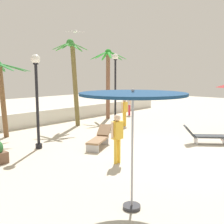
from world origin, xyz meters
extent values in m
plane|color=beige|center=(0.00, 0.00, 0.00)|extent=(56.00, 56.00, 0.00)
cube|color=silver|center=(0.00, 9.33, 0.45)|extent=(25.20, 0.30, 0.91)
cylinder|color=#333338|center=(-4.44, -1.20, 0.04)|extent=(0.42, 0.42, 0.08)
cylinder|color=#A5A5AD|center=(-4.44, -1.20, 1.35)|extent=(0.05, 0.05, 2.70)
cylinder|color=navy|center=(-4.44, -1.20, 2.68)|extent=(2.37, 2.37, 0.06)
sphere|color=#99999E|center=(-4.44, -1.20, 2.76)|extent=(0.08, 0.08, 0.08)
cylinder|color=brown|center=(-2.90, 7.88, 1.80)|extent=(0.41, 0.25, 3.61)
ellipsoid|color=#2B7734|center=(-2.27, 7.89, 3.47)|extent=(1.55, 0.22, 0.46)
ellipsoid|color=#2B7734|center=(-2.57, 8.50, 3.47)|extent=(1.12, 1.34, 0.46)
ellipsoid|color=#2B7734|center=(-3.07, 7.09, 3.47)|extent=(0.22, 1.55, 0.46)
ellipsoid|color=#2B7734|center=(-2.49, 7.33, 3.47)|extent=(1.26, 1.21, 0.46)
cylinder|color=brown|center=(4.86, 7.87, 2.34)|extent=(0.31, 0.28, 4.68)
sphere|color=#248C26|center=(4.89, 7.87, 4.68)|extent=(0.45, 0.45, 0.45)
ellipsoid|color=#248C26|center=(5.57, 7.76, 4.47)|extent=(1.29, 0.40, 0.63)
ellipsoid|color=#248C26|center=(5.19, 8.48, 4.47)|extent=(0.74, 1.23, 0.63)
ellipsoid|color=#248C26|center=(4.54, 8.46, 4.47)|extent=(0.82, 1.20, 0.63)
ellipsoid|color=#248C26|center=(4.20, 7.86, 4.47)|extent=(1.27, 0.20, 0.63)
ellipsoid|color=#248C26|center=(4.44, 7.34, 4.47)|extent=(0.98, 1.10, 0.63)
ellipsoid|color=#248C26|center=(5.27, 7.29, 4.47)|extent=(0.87, 1.17, 0.63)
cylinder|color=brown|center=(1.47, 7.49, 2.48)|extent=(0.60, 0.27, 4.97)
sphere|color=#378936|center=(1.14, 7.49, 4.96)|extent=(0.44, 0.44, 0.44)
ellipsoid|color=#378936|center=(1.69, 7.54, 4.75)|extent=(1.04, 0.29, 0.51)
ellipsoid|color=#378936|center=(1.56, 7.85, 4.75)|extent=(0.91, 0.82, 0.51)
ellipsoid|color=#378936|center=(0.99, 8.02, 4.75)|extent=(0.48, 1.05, 0.51)
ellipsoid|color=#378936|center=(0.66, 7.76, 4.75)|extent=(0.99, 0.69, 0.51)
ellipsoid|color=#378936|center=(0.64, 7.26, 4.75)|extent=(1.02, 0.61, 0.51)
ellipsoid|color=#378936|center=(0.97, 6.97, 4.75)|extent=(0.51, 1.04, 0.51)
ellipsoid|color=#378936|center=(1.52, 7.09, 4.75)|extent=(0.85, 0.89, 0.51)
cylinder|color=black|center=(3.65, 6.16, 0.10)|extent=(0.28, 0.28, 0.20)
cylinder|color=black|center=(3.65, 6.16, 2.03)|extent=(0.12, 0.12, 4.05)
cylinder|color=black|center=(3.65, 6.16, 4.05)|extent=(0.22, 0.22, 0.06)
sphere|color=white|center=(3.65, 6.16, 4.24)|extent=(0.37, 0.37, 0.37)
cylinder|color=black|center=(-2.93, 4.85, 0.10)|extent=(0.28, 0.28, 0.20)
cylinder|color=black|center=(-2.93, 4.85, 1.78)|extent=(0.12, 0.12, 3.55)
cylinder|color=black|center=(-2.93, 4.85, 3.55)|extent=(0.22, 0.22, 0.06)
sphere|color=white|center=(-2.93, 4.85, 3.74)|extent=(0.38, 0.38, 0.38)
cube|color=#B7B7BC|center=(-1.87, 2.69, 0.17)|extent=(0.26, 0.52, 0.35)
cube|color=#B7B7BC|center=(-0.69, 3.23, 0.17)|extent=(0.26, 0.52, 0.35)
cube|color=#8C6B4C|center=(-1.28, 2.96, 0.35)|extent=(1.50, 1.08, 0.08)
cube|color=#8C6B4C|center=(-0.46, 3.33, 0.61)|extent=(0.75, 0.74, 0.45)
cube|color=#B7B7BC|center=(2.21, 0.14, 0.17)|extent=(0.46, 0.37, 0.35)
cube|color=#33383D|center=(2.61, -0.38, 0.35)|extent=(1.29, 1.45, 0.08)
cube|color=#33383D|center=(2.03, 0.37, 0.56)|extent=(0.73, 0.72, 0.54)
cylinder|color=gold|center=(3.45, 5.19, 0.43)|extent=(0.12, 0.12, 0.86)
cylinder|color=gold|center=(3.29, 5.18, 0.43)|extent=(0.12, 0.12, 0.86)
cube|color=gold|center=(3.37, 5.19, 1.17)|extent=(0.37, 0.25, 0.61)
sphere|color=beige|center=(3.37, 5.19, 1.59)|extent=(0.23, 0.23, 0.23)
cylinder|color=beige|center=(3.61, 5.19, 1.20)|extent=(0.08, 0.08, 0.55)
cylinder|color=beige|center=(3.13, 5.18, 1.20)|extent=(0.08, 0.08, 0.55)
cylinder|color=gold|center=(-2.13, 1.09, 0.44)|extent=(0.12, 0.12, 0.88)
cylinder|color=gold|center=(-2.29, 1.11, 0.44)|extent=(0.12, 0.12, 0.88)
cube|color=gold|center=(-2.21, 1.10, 1.20)|extent=(0.38, 0.28, 0.63)
sphere|color=beige|center=(-2.21, 1.10, 1.63)|extent=(0.24, 0.24, 0.24)
cylinder|color=beige|center=(-1.98, 1.07, 1.23)|extent=(0.08, 0.08, 0.56)
cylinder|color=beige|center=(-2.45, 1.12, 1.23)|extent=(0.08, 0.08, 0.56)
cylinder|color=#D8333F|center=(7.06, 7.59, 0.41)|extent=(0.12, 0.12, 0.82)
cylinder|color=#D8333F|center=(7.15, 7.72, 0.41)|extent=(0.12, 0.12, 0.82)
cube|color=silver|center=(7.11, 7.65, 1.11)|extent=(0.40, 0.43, 0.58)
sphere|color=beige|center=(7.11, 7.65, 1.52)|extent=(0.22, 0.22, 0.22)
cylinder|color=beige|center=(6.97, 7.45, 1.14)|extent=(0.08, 0.08, 0.52)
cylinder|color=beige|center=(7.24, 7.85, 1.14)|extent=(0.08, 0.08, 0.52)
ellipsoid|color=white|center=(1.41, 7.35, 5.59)|extent=(0.17, 0.34, 0.12)
sphere|color=white|center=(1.39, 7.19, 5.62)|extent=(0.10, 0.10, 0.10)
cube|color=silver|center=(1.72, 7.30, 5.61)|extent=(0.63, 0.24, 0.08)
cube|color=silver|center=(1.11, 7.41, 5.61)|extent=(0.62, 0.24, 0.16)
camera|label=1|loc=(-9.11, -4.66, 3.09)|focal=42.25mm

